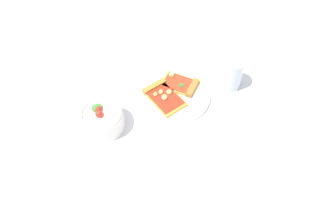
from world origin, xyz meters
TOP-DOWN VIEW (x-y plane):
  - ground_plane at (0.00, 0.00)m, footprint 2.40×2.40m
  - plate at (-0.04, 0.01)m, footprint 0.24×0.24m
  - pizza_slice_near at (-0.05, -0.03)m, footprint 0.13×0.09m
  - pizza_slice_far at (-0.01, 0.03)m, footprint 0.16×0.15m
  - salad_bowl at (0.13, 0.19)m, footprint 0.13×0.13m
  - soda_glass at (-0.20, -0.10)m, footprint 0.08×0.08m
  - paper_napkin at (-0.08, 0.30)m, footprint 0.17×0.15m

SIDE VIEW (x-z plane):
  - ground_plane at x=0.00m, z-range 0.00..0.00m
  - paper_napkin at x=-0.08m, z-range 0.00..0.00m
  - plate at x=-0.04m, z-range 0.00..0.01m
  - pizza_slice_near at x=-0.05m, z-range 0.01..0.03m
  - pizza_slice_far at x=-0.01m, z-range 0.01..0.03m
  - salad_bowl at x=0.13m, z-range -0.01..0.08m
  - soda_glass at x=-0.20m, z-range 0.00..0.11m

